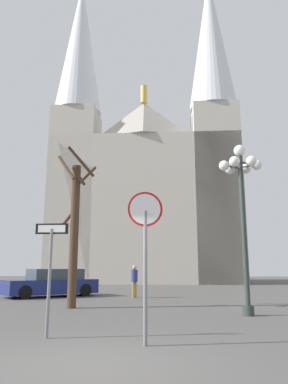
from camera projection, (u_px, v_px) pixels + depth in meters
The scene contains 8 objects.
ground_plane at pixel (88, 366), 5.53m from camera, with size 120.00×120.00×0.00m, color #514F4C.
cathedral at pixel (146, 180), 38.49m from camera, with size 18.92×11.64×34.05m.
stop_sign at pixel (145, 237), 7.32m from camera, with size 0.71×0.16×2.98m.
one_way_arrow_sign at pixel (50, 263), 7.97m from camera, with size 0.73×0.07×2.42m.
street_lamp at pixel (242, 192), 12.05m from camera, with size 1.42×1.28×5.53m.
bare_tree at pixel (74, 227), 13.98m from camera, with size 1.56×1.56×6.01m.
parked_car_near_navy at pixel (52, 283), 18.89m from camera, with size 4.74×4.36×1.40m.
pedestrian_walking at pixel (134, 278), 18.22m from camera, with size 0.32×0.32×1.57m.
Camera 1 is at (1.31, -5.86, 1.45)m, focal length 34.19 mm.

